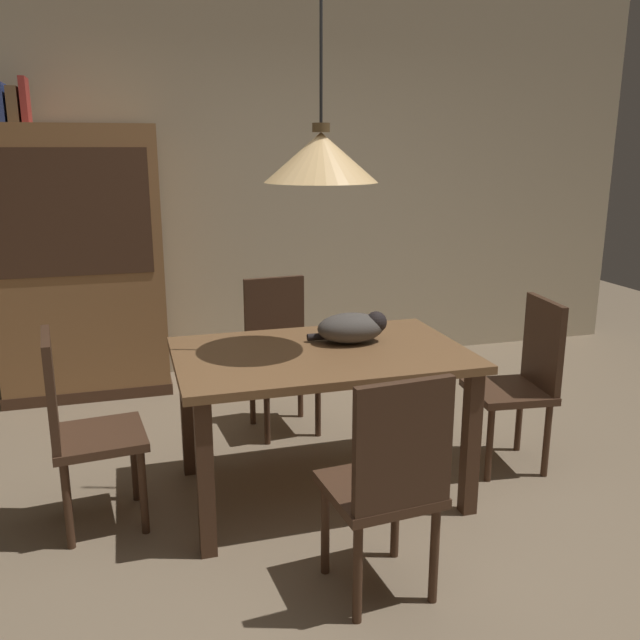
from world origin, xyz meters
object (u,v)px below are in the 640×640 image
object	(u,v)px
chair_far_back	(280,347)
book_brown_thick	(14,105)
dining_table	(321,371)
book_blue_wide	(1,103)
cat_sleeping	(353,327)
chair_left_side	(79,423)
chair_near_front	(389,479)
pendant_lamp	(321,157)
chair_right_side	(523,376)
book_red_tall	(25,100)
hutch_bookcase	(80,270)

from	to	relation	value
chair_far_back	book_brown_thick	world-z (taller)	book_brown_thick
dining_table	book_blue_wide	size ratio (longest dim) A/B	5.83
chair_far_back	cat_sleeping	xyz separation A→B (m)	(0.20, -0.78, 0.32)
dining_table	chair_left_side	distance (m)	1.14
cat_sleeping	dining_table	bearing A→B (deg)	-153.74
chair_far_back	chair_near_front	size ratio (longest dim) A/B	1.00
pendant_lamp	chair_right_side	bearing A→B (deg)	-0.44
chair_far_back	cat_sleeping	distance (m)	0.87
book_brown_thick	book_red_tall	bearing A→B (deg)	0.00
chair_far_back	book_brown_thick	distance (m)	2.28
cat_sleeping	hutch_bookcase	size ratio (longest dim) A/B	0.21
cat_sleeping	book_brown_thick	distance (m)	2.67
chair_far_back	book_red_tall	world-z (taller)	book_red_tall
chair_far_back	book_red_tall	distance (m)	2.26
pendant_lamp	book_blue_wide	xyz separation A→B (m)	(-1.56, 1.83, 0.31)
chair_left_side	book_red_tall	distance (m)	2.38
hutch_bookcase	book_brown_thick	distance (m)	1.11
pendant_lamp	hutch_bookcase	size ratio (longest dim) A/B	0.70
book_red_tall	chair_left_side	bearing A→B (deg)	-80.97
book_blue_wide	book_red_tall	world-z (taller)	book_red_tall
chair_far_back	cat_sleeping	bearing A→B (deg)	-75.53
chair_left_side	cat_sleeping	distance (m)	1.36
cat_sleeping	chair_right_side	bearing A→B (deg)	-6.43
chair_right_side	chair_far_back	bearing A→B (deg)	141.98
chair_left_side	book_red_tall	size ratio (longest dim) A/B	3.32
dining_table	book_brown_thick	distance (m)	2.70
book_red_tall	pendant_lamp	bearing A→B (deg)	-52.20
hutch_bookcase	book_brown_thick	bearing A→B (deg)	179.72
chair_right_side	book_blue_wide	size ratio (longest dim) A/B	3.88
chair_left_side	chair_near_front	size ratio (longest dim) A/B	1.00
book_red_tall	book_brown_thick	bearing A→B (deg)	180.00
chair_near_front	pendant_lamp	size ratio (longest dim) A/B	0.72
chair_far_back	chair_left_side	bearing A→B (deg)	-141.69
pendant_lamp	book_brown_thick	bearing A→B (deg)	129.09
cat_sleeping	book_blue_wide	bearing A→B (deg)	135.38
dining_table	pendant_lamp	world-z (taller)	pendant_lamp
chair_left_side	chair_right_side	bearing A→B (deg)	-0.02
book_brown_thick	book_blue_wide	bearing A→B (deg)	180.00
book_blue_wide	book_red_tall	bearing A→B (deg)	0.00
chair_far_back	pendant_lamp	bearing A→B (deg)	-89.58
chair_near_front	book_brown_thick	size ratio (longest dim) A/B	3.88
hutch_bookcase	book_red_tall	distance (m)	1.13
chair_right_side	cat_sleeping	bearing A→B (deg)	173.57
book_blue_wide	dining_table	bearing A→B (deg)	-49.52
dining_table	chair_far_back	size ratio (longest dim) A/B	1.51
dining_table	book_blue_wide	bearing A→B (deg)	130.48
chair_left_side	chair_right_side	distance (m)	2.26
chair_far_back	cat_sleeping	world-z (taller)	chair_far_back
chair_left_side	book_red_tall	world-z (taller)	book_red_tall
cat_sleeping	pendant_lamp	world-z (taller)	pendant_lamp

